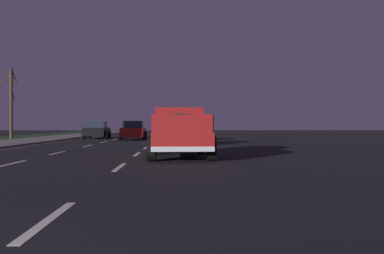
# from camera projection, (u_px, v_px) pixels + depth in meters

# --- Properties ---
(ground) EXTENTS (144.00, 144.00, 0.00)m
(ground) POSITION_uv_depth(u_px,v_px,m) (127.00, 143.00, 29.43)
(ground) COLOR black
(sidewalk_shoulder) EXTENTS (108.00, 4.00, 0.12)m
(sidewalk_shoulder) POSITION_uv_depth(u_px,v_px,m) (15.00, 142.00, 29.16)
(sidewalk_shoulder) COLOR slate
(sidewalk_shoulder) RESTS_ON ground
(lane_markings) EXTENTS (108.00, 7.04, 0.01)m
(lane_markings) POSITION_uv_depth(u_px,v_px,m) (89.00, 141.00, 32.14)
(lane_markings) COLOR silver
(lane_markings) RESTS_ON ground
(pickup_truck) EXTENTS (5.48, 2.38, 1.87)m
(pickup_truck) POSITION_uv_depth(u_px,v_px,m) (180.00, 131.00, 16.32)
(pickup_truck) COLOR maroon
(pickup_truck) RESTS_ON ground
(sedan_black) EXTENTS (4.45, 2.10, 1.54)m
(sedan_black) POSITION_uv_depth(u_px,v_px,m) (97.00, 130.00, 38.68)
(sedan_black) COLOR black
(sedan_black) RESTS_ON ground
(sedan_red) EXTENTS (4.44, 2.09, 1.54)m
(sedan_red) POSITION_uv_depth(u_px,v_px,m) (133.00, 130.00, 35.35)
(sedan_red) COLOR maroon
(sedan_red) RESTS_ON ground
(sedan_tan) EXTENTS (4.44, 2.08, 1.54)m
(sedan_tan) POSITION_uv_depth(u_px,v_px,m) (178.00, 130.00, 33.80)
(sedan_tan) COLOR #9E845B
(sedan_tan) RESTS_ON ground
(sedan_green) EXTENTS (4.44, 2.08, 1.54)m
(sedan_green) POSITION_uv_depth(u_px,v_px,m) (182.00, 132.00, 26.72)
(sedan_green) COLOR #14592D
(sedan_green) RESTS_ON ground
(bare_tree_far) EXTENTS (1.08, 1.72, 6.20)m
(bare_tree_far) POSITION_uv_depth(u_px,v_px,m) (11.00, 102.00, 37.37)
(bare_tree_far) COLOR #423323
(bare_tree_far) RESTS_ON ground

